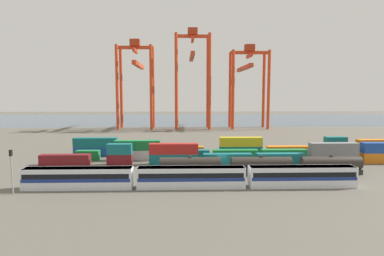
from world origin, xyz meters
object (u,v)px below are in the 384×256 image
(shipping_container_22, at_px, (145,151))
(gantry_crane_central, at_px, (192,69))
(shipping_container_18, at_px, (379,154))
(shipping_container_26, at_px, (288,150))
(passenger_train, at_px, (191,176))
(freight_tank_row, at_px, (261,166))
(gantry_crane_west, at_px, (136,75))
(shipping_container_0, at_px, (65,160))
(signal_mast, at_px, (11,166))
(shipping_container_11, at_px, (88,155))
(gantry_crane_east, at_px, (248,77))

(shipping_container_22, bearing_deg, gantry_crane_central, 78.27)
(shipping_container_18, xyz_separation_m, shipping_container_22, (-64.17, 5.75, 0.00))
(shipping_container_18, xyz_separation_m, shipping_container_26, (-23.07, 5.75, 0.00))
(passenger_train, xyz_separation_m, shipping_container_22, (-12.31, 32.35, -0.84))
(freight_tank_row, xyz_separation_m, gantry_crane_west, (-40.34, 100.43, 25.30))
(shipping_container_0, bearing_deg, shipping_container_22, 32.19)
(shipping_container_0, distance_m, shipping_container_22, 21.60)
(passenger_train, relative_size, shipping_container_22, 10.23)
(signal_mast, xyz_separation_m, shipping_container_22, (19.01, 35.41, -3.77))
(signal_mast, height_order, shipping_container_0, signal_mast)
(freight_tank_row, xyz_separation_m, shipping_container_18, (36.39, 16.99, -0.68))
(gantry_crane_west, bearing_deg, shipping_container_18, -47.40)
(shipping_container_11, relative_size, shipping_container_22, 1.00)
(shipping_container_18, bearing_deg, signal_mast, -160.38)
(shipping_container_18, distance_m, gantry_crane_central, 100.23)
(passenger_train, height_order, gantry_crane_west, gantry_crane_west)
(shipping_container_0, bearing_deg, gantry_crane_east, 54.93)
(signal_mast, xyz_separation_m, gantry_crane_east, (63.66, 113.51, 21.14))
(gantry_crane_central, relative_size, gantry_crane_east, 1.19)
(shipping_container_22, bearing_deg, shipping_container_18, -5.12)
(shipping_container_18, height_order, shipping_container_22, same)
(signal_mast, bearing_deg, shipping_container_11, 80.96)
(freight_tank_row, bearing_deg, gantry_crane_east, 80.51)
(passenger_train, relative_size, freight_tank_row, 1.41)
(passenger_train, xyz_separation_m, freight_tank_row, (15.46, 9.61, -0.17))
(passenger_train, height_order, shipping_container_0, passenger_train)
(passenger_train, bearing_deg, freight_tank_row, 31.85)
(passenger_train, relative_size, shipping_container_0, 5.11)
(shipping_container_0, relative_size, gantry_crane_east, 0.29)
(gantry_crane_west, bearing_deg, shipping_container_26, -55.37)
(shipping_container_18, xyz_separation_m, gantry_crane_east, (-19.52, 83.86, 24.91))
(shipping_container_22, height_order, gantry_crane_central, gantry_crane_central)
(shipping_container_22, relative_size, gantry_crane_central, 0.12)
(freight_tank_row, distance_m, shipping_container_11, 45.38)
(gantry_crane_west, distance_m, gantry_crane_central, 28.77)
(signal_mast, relative_size, shipping_container_22, 1.30)
(passenger_train, xyz_separation_m, gantry_crane_central, (3.73, 109.58, 28.22))
(passenger_train, height_order, freight_tank_row, freight_tank_row)
(shipping_container_22, xyz_separation_m, gantry_crane_west, (-12.56, 77.68, 25.97))
(shipping_container_0, relative_size, shipping_container_22, 2.00)
(shipping_container_18, height_order, gantry_crane_west, gantry_crane_west)
(signal_mast, height_order, shipping_container_26, signal_mast)
(shipping_container_18, distance_m, shipping_container_26, 23.78)
(passenger_train, distance_m, shipping_container_0, 37.03)
(signal_mast, distance_m, shipping_container_18, 88.39)
(shipping_container_11, relative_size, gantry_crane_central, 0.12)
(freight_tank_row, distance_m, gantry_crane_east, 105.08)
(signal_mast, xyz_separation_m, shipping_container_26, (60.11, 35.41, -3.77))
(shipping_container_18, relative_size, gantry_crane_west, 0.27)
(freight_tank_row, xyz_separation_m, gantry_crane_central, (-11.74, 99.97, 28.39))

